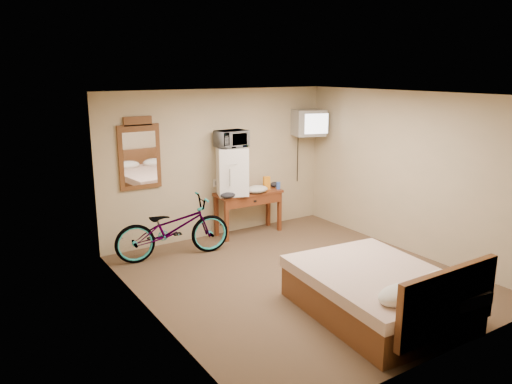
# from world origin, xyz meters

# --- Properties ---
(room) EXTENTS (4.60, 4.64, 2.50)m
(room) POSITION_xyz_m (-0.00, 0.00, 1.25)
(room) COLOR #4C3526
(room) RESTS_ON ground
(desk) EXTENTS (1.19, 0.49, 0.75)m
(desk) POSITION_xyz_m (0.43, 2.01, 0.61)
(desk) COLOR brown
(desk) RESTS_ON floor
(mini_fridge) EXTENTS (0.62, 0.61, 0.80)m
(mini_fridge) POSITION_xyz_m (0.11, 2.04, 1.15)
(mini_fridge) COLOR white
(mini_fridge) RESTS_ON desk
(microwave) EXTENTS (0.53, 0.38, 0.28)m
(microwave) POSITION_xyz_m (0.11, 2.04, 1.69)
(microwave) COLOR white
(microwave) RESTS_ON mini_fridge
(snack_bag) EXTENTS (0.12, 0.09, 0.23)m
(snack_bag) POSITION_xyz_m (0.81, 2.03, 0.87)
(snack_bag) COLOR orange
(snack_bag) RESTS_ON desk
(blue_cup) EXTENTS (0.07, 0.07, 0.13)m
(blue_cup) POSITION_xyz_m (0.99, 1.93, 0.81)
(blue_cup) COLOR blue
(blue_cup) RESTS_ON desk
(cloth_cream) EXTENTS (0.40, 0.31, 0.12)m
(cloth_cream) POSITION_xyz_m (0.52, 1.90, 0.81)
(cloth_cream) COLOR beige
(cloth_cream) RESTS_ON desk
(cloth_dark_a) EXTENTS (0.26, 0.19, 0.10)m
(cloth_dark_a) POSITION_xyz_m (-0.08, 1.86, 0.80)
(cloth_dark_a) COLOR black
(cloth_dark_a) RESTS_ON desk
(cloth_dark_b) EXTENTS (0.19, 0.16, 0.09)m
(cloth_dark_b) POSITION_xyz_m (1.04, 2.10, 0.79)
(cloth_dark_b) COLOR black
(cloth_dark_b) RESTS_ON desk
(crt_television) EXTENTS (0.64, 0.67, 0.47)m
(crt_television) POSITION_xyz_m (1.71, 2.02, 1.87)
(crt_television) COLOR black
(crt_television) RESTS_ON room
(wall_mirror) EXTENTS (0.66, 0.04, 1.13)m
(wall_mirror) POSITION_xyz_m (-1.39, 2.27, 1.54)
(wall_mirror) COLOR brown
(wall_mirror) RESTS_ON room
(bicycle) EXTENTS (1.83, 0.86, 0.93)m
(bicycle) POSITION_xyz_m (-1.14, 1.69, 0.46)
(bicycle) COLOR black
(bicycle) RESTS_ON floor
(bed) EXTENTS (1.67, 2.10, 0.90)m
(bed) POSITION_xyz_m (0.12, -1.38, 0.30)
(bed) COLOR brown
(bed) RESTS_ON floor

